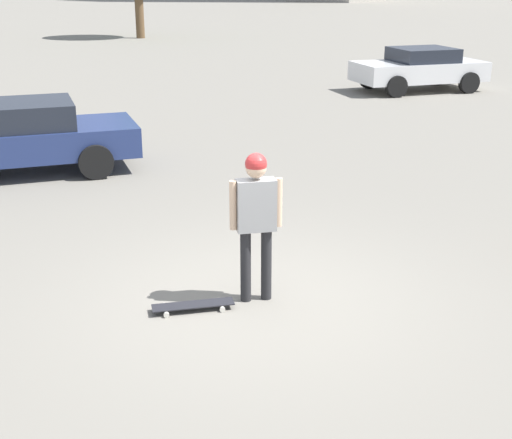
{
  "coord_description": "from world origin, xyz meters",
  "views": [
    {
      "loc": [
        -4.47,
        5.99,
        3.59
      ],
      "look_at": [
        0.0,
        0.0,
        0.98
      ],
      "focal_mm": 50.0,
      "sensor_mm": 36.0,
      "label": 1
    }
  ],
  "objects": [
    {
      "name": "car_parked_far",
      "position": [
        4.94,
        -15.19,
        0.71
      ],
      "size": [
        3.81,
        4.35,
        1.33
      ],
      "rotation": [
        0.0,
        0.0,
        0.95
      ],
      "color": "silver",
      "rests_on": "ground_plane"
    },
    {
      "name": "person",
      "position": [
        0.0,
        0.0,
        1.09
      ],
      "size": [
        0.44,
        0.47,
        1.74
      ],
      "rotation": [
        0.0,
        0.0,
        -2.29
      ],
      "color": "#262628",
      "rests_on": "ground_plane"
    },
    {
      "name": "car_parked_near",
      "position": [
        6.84,
        -1.67,
        0.7
      ],
      "size": [
        3.97,
        4.7,
        1.33
      ],
      "rotation": [
        0.0,
        0.0,
        0.97
      ],
      "color": "navy",
      "rests_on": "ground_plane"
    },
    {
      "name": "skateboard",
      "position": [
        0.39,
        0.65,
        0.06
      ],
      "size": [
        0.75,
        0.82,
        0.07
      ],
      "rotation": [
        0.0,
        0.0,
        0.86
      ],
      "color": "#232328",
      "rests_on": "ground_plane"
    },
    {
      "name": "ground_plane",
      "position": [
        0.0,
        0.0,
        0.0
      ],
      "size": [
        220.0,
        220.0,
        0.0
      ],
      "primitive_type": "plane",
      "color": "gray"
    }
  ]
}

